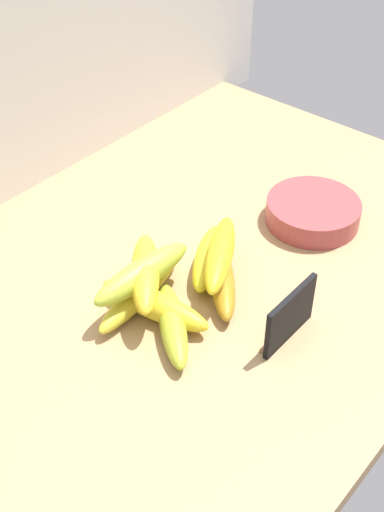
# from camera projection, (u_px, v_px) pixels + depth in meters

# --- Properties ---
(counter_top) EXTENTS (1.10, 0.76, 0.03)m
(counter_top) POSITION_uv_depth(u_px,v_px,m) (198.00, 277.00, 1.08)
(counter_top) COLOR #A68357
(counter_top) RESTS_ON ground
(back_wall) EXTENTS (1.30, 0.02, 0.70)m
(back_wall) POSITION_uv_depth(u_px,v_px,m) (8.00, 10.00, 1.06)
(back_wall) COLOR silver
(back_wall) RESTS_ON ground
(chalkboard_sign) EXTENTS (0.11, 0.02, 0.08)m
(chalkboard_sign) POSITION_uv_depth(u_px,v_px,m) (290.00, 318.00, 0.94)
(chalkboard_sign) COLOR black
(chalkboard_sign) RESTS_ON counter_top
(fruit_bowl) EXTENTS (0.16, 0.16, 0.04)m
(fruit_bowl) POSITION_uv_depth(u_px,v_px,m) (313.00, 212.00, 1.15)
(fruit_bowl) COLOR #9E4042
(fruit_bowl) RESTS_ON counter_top
(banana_0) EXTENTS (0.15, 0.15, 0.04)m
(banana_0) POSITION_uv_depth(u_px,v_px,m) (222.00, 279.00, 1.03)
(banana_0) COLOR #A77A1E
(banana_0) RESTS_ON counter_top
(banana_1) EXTENTS (0.07, 0.19, 0.04)m
(banana_1) POSITION_uv_depth(u_px,v_px,m) (154.00, 305.00, 0.98)
(banana_1) COLOR yellow
(banana_1) RESTS_ON counter_top
(banana_2) EXTENTS (0.16, 0.11, 0.04)m
(banana_2) POSITION_uv_depth(u_px,v_px,m) (209.00, 258.00, 1.06)
(banana_2) COLOR yellow
(banana_2) RESTS_ON counter_top
(banana_3) EXTENTS (0.14, 0.15, 0.04)m
(banana_3) POSITION_uv_depth(u_px,v_px,m) (172.00, 325.00, 0.95)
(banana_3) COLOR #9FAE2C
(banana_3) RESTS_ON counter_top
(banana_4) EXTENTS (0.20, 0.07, 0.04)m
(banana_4) POSITION_uv_depth(u_px,v_px,m) (141.00, 291.00, 1.01)
(banana_4) COLOR gold
(banana_4) RESTS_ON counter_top
(banana_5) EXTENTS (0.15, 0.15, 0.04)m
(banana_5) POSITION_uv_depth(u_px,v_px,m) (145.00, 273.00, 0.98)
(banana_5) COLOR yellow
(banana_5) RESTS_ON banana_4
(banana_6) EXTENTS (0.17, 0.12, 0.04)m
(banana_6) POSITION_uv_depth(u_px,v_px,m) (220.00, 254.00, 1.01)
(banana_6) COLOR gold
(banana_6) RESTS_ON banana_0
(banana_7) EXTENTS (0.18, 0.05, 0.04)m
(banana_7) POSITION_uv_depth(u_px,v_px,m) (142.00, 273.00, 0.98)
(banana_7) COLOR #A9BE37
(banana_7) RESTS_ON banana_4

